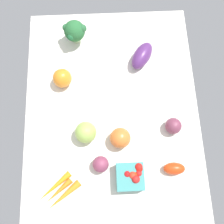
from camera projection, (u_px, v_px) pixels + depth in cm
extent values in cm
cube|color=silver|center=(112.00, 114.00, 114.58)|extent=(104.00, 76.00, 2.00)
cylinder|color=#A2BD88|center=(76.00, 38.00, 122.19)|extent=(3.63, 3.63, 4.06)
sphere|color=#276534|center=(75.00, 31.00, 116.81)|extent=(9.57, 9.57, 9.57)
sphere|color=#206135|center=(71.00, 37.00, 115.06)|extent=(3.33, 3.33, 3.33)
sphere|color=#296137|center=(83.00, 28.00, 115.29)|extent=(3.58, 3.58, 3.58)
sphere|color=#2A6039|center=(66.00, 28.00, 116.05)|extent=(3.35, 3.35, 3.35)
cone|color=orange|center=(54.00, 187.00, 103.44)|extent=(12.06, 13.92, 2.61)
cone|color=orange|center=(59.00, 191.00, 103.02)|extent=(9.99, 11.14, 2.54)
cone|color=orange|center=(64.00, 196.00, 102.28)|extent=(11.97, 14.03, 2.99)
ellipsoid|color=orange|center=(62.00, 78.00, 113.71)|extent=(11.68, 11.68, 8.72)
cube|color=teal|center=(130.00, 177.00, 102.82)|extent=(10.80, 10.80, 6.15)
sphere|color=red|center=(139.00, 173.00, 100.63)|extent=(2.55, 2.55, 2.55)
sphere|color=red|center=(135.00, 175.00, 100.61)|extent=(2.44, 2.44, 2.44)
sphere|color=red|center=(139.00, 169.00, 101.17)|extent=(2.87, 2.87, 2.87)
sphere|color=red|center=(139.00, 167.00, 101.22)|extent=(3.07, 3.07, 3.07)
sphere|color=red|center=(136.00, 179.00, 99.82)|extent=(3.32, 3.32, 3.32)
sphere|color=red|center=(133.00, 175.00, 100.62)|extent=(3.14, 3.14, 3.14)
sphere|color=red|center=(127.00, 174.00, 100.59)|extent=(2.56, 2.56, 2.56)
ellipsoid|color=#552A6B|center=(142.00, 56.00, 117.62)|extent=(16.10, 13.92, 7.40)
sphere|color=#843853|center=(101.00, 164.00, 104.02)|extent=(6.63, 6.63, 6.63)
ellipsoid|color=red|center=(174.00, 169.00, 104.37)|extent=(5.34, 9.03, 4.91)
sphere|color=orange|center=(120.00, 138.00, 106.12)|extent=(8.55, 8.55, 8.55)
sphere|color=brown|center=(173.00, 126.00, 108.44)|extent=(6.90, 6.90, 6.90)
sphere|color=#9BBF55|center=(86.00, 132.00, 106.59)|extent=(8.96, 8.96, 8.96)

